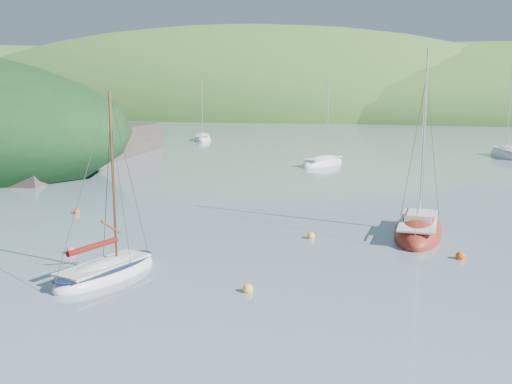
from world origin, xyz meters
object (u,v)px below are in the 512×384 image
(daysailer_white, at_px, (106,272))
(distant_sloop_c, at_px, (203,139))
(distant_sloop_b, at_px, (509,155))
(distant_sloop_a, at_px, (323,164))
(sloop_red, at_px, (418,231))

(daysailer_white, distance_m, distant_sloop_c, 67.29)
(distant_sloop_b, xyz_separation_m, distant_sloop_c, (-44.00, 9.69, -0.02))
(distant_sloop_a, bearing_deg, distant_sloop_c, 156.33)
(distant_sloop_c, bearing_deg, sloop_red, -78.09)
(sloop_red, bearing_deg, daysailer_white, -136.54)
(distant_sloop_b, bearing_deg, distant_sloop_a, -159.60)
(distant_sloop_c, bearing_deg, distant_sloop_b, -34.97)
(sloop_red, height_order, distant_sloop_c, sloop_red)
(daysailer_white, bearing_deg, distant_sloop_a, 100.97)
(daysailer_white, bearing_deg, sloop_red, 56.06)
(distant_sloop_a, bearing_deg, distant_sloop_b, 57.10)
(sloop_red, height_order, distant_sloop_b, distant_sloop_b)
(distant_sloop_b, bearing_deg, sloop_red, -117.32)
(sloop_red, distance_m, distant_sloop_c, 62.60)
(distant_sloop_a, bearing_deg, sloop_red, -47.21)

